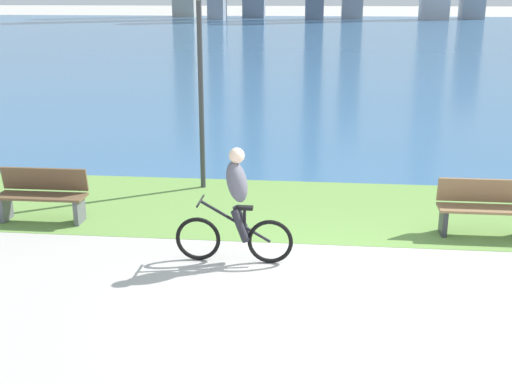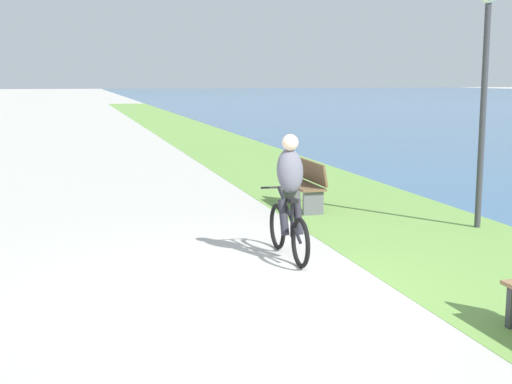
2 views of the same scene
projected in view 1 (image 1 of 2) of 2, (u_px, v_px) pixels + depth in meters
name	position (u px, v px, depth m)	size (l,w,h in m)	color
ground_plane	(324.00, 293.00, 8.46)	(300.00, 300.00, 0.00)	#B2AFA8
grass_strip_bayside	(325.00, 209.00, 11.66)	(120.00, 3.42, 0.01)	#6B9947
bay_water_surface	(326.00, 37.00, 53.80)	(300.00, 85.40, 0.00)	#386693
cyclist_lead	(236.00, 207.00, 9.18)	(1.71, 0.52, 1.70)	black
bench_near_path	(486.00, 208.00, 10.34)	(1.50, 0.47, 0.90)	olive
bench_far_along_path	(43.00, 195.00, 10.97)	(1.50, 0.47, 0.90)	brown
lamppost_tall	(200.00, 59.00, 12.21)	(0.28, 0.28, 3.86)	#38383D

